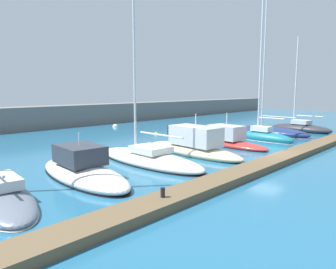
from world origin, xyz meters
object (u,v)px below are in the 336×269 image
at_px(sailboat_ivory_third, 148,157).
at_px(motorboat_sand_fourth, 193,145).
at_px(sailboat_navy_seventh, 267,131).
at_px(mooring_buoy_yellow, 156,134).
at_px(motorboat_white_second, 82,171).
at_px(motorboat_red_fifth, 229,140).
at_px(dock_bollard, 163,192).
at_px(mooring_buoy_white, 115,127).
at_px(sailboat_teal_sixth, 263,136).
at_px(sailboat_charcoal_eighth, 301,128).

relative_size(sailboat_ivory_third, motorboat_sand_fourth, 2.02).
relative_size(sailboat_navy_seventh, mooring_buoy_yellow, 31.42).
distance_m(motorboat_white_second, motorboat_red_fifth, 15.10).
relative_size(sailboat_navy_seventh, dock_bollard, 36.85).
distance_m(sailboat_navy_seventh, mooring_buoy_white, 20.35).
distance_m(sailboat_ivory_third, dock_bollard, 8.55).
distance_m(motorboat_red_fifth, mooring_buoy_yellow, 10.42).
xyz_separation_m(mooring_buoy_yellow, mooring_buoy_white, (1.31, 9.47, 0.00)).
height_order(motorboat_white_second, sailboat_teal_sixth, sailboat_teal_sixth).
relative_size(mooring_buoy_yellow, dock_bollard, 1.17).
bearing_deg(motorboat_white_second, mooring_buoy_yellow, -52.52).
height_order(motorboat_sand_fourth, sailboat_teal_sixth, sailboat_teal_sixth).
relative_size(sailboat_teal_sixth, mooring_buoy_yellow, 28.49).
relative_size(sailboat_teal_sixth, sailboat_charcoal_eighth, 1.24).
bearing_deg(dock_bollard, sailboat_teal_sixth, 15.10).
bearing_deg(sailboat_teal_sixth, sailboat_navy_seventh, -64.30).
bearing_deg(sailboat_navy_seventh, dock_bollard, 109.22).
xyz_separation_m(motorboat_white_second, sailboat_navy_seventh, (24.77, 0.64, -0.07)).
distance_m(sailboat_charcoal_eighth, mooring_buoy_yellow, 18.15).
relative_size(motorboat_red_fifth, sailboat_teal_sixth, 0.54).
bearing_deg(sailboat_charcoal_eighth, sailboat_teal_sixth, 93.63).
height_order(mooring_buoy_yellow, dock_bollard, dock_bollard).
xyz_separation_m(motorboat_sand_fourth, sailboat_teal_sixth, (10.19, -0.94, -0.18)).
xyz_separation_m(motorboat_sand_fourth, mooring_buoy_white, (7.15, 19.70, -0.68)).
bearing_deg(mooring_buoy_white, dock_bollard, -123.34).
distance_m(motorboat_sand_fourth, mooring_buoy_yellow, 11.80).
distance_m(sailboat_teal_sixth, sailboat_navy_seventh, 4.91).
relative_size(motorboat_white_second, motorboat_red_fifth, 1.15).
bearing_deg(mooring_buoy_white, motorboat_red_fifth, -95.90).
bearing_deg(motorboat_red_fifth, mooring_buoy_yellow, 2.37).
height_order(sailboat_ivory_third, sailboat_navy_seventh, sailboat_ivory_third).
xyz_separation_m(motorboat_red_fifth, sailboat_charcoal_eighth, (15.00, -0.84, -0.12)).
height_order(sailboat_teal_sixth, sailboat_charcoal_eighth, sailboat_teal_sixth).
distance_m(sailboat_ivory_third, sailboat_charcoal_eighth, 24.78).
bearing_deg(sailboat_ivory_third, dock_bollard, 143.06).
bearing_deg(motorboat_sand_fourth, sailboat_charcoal_eighth, -87.46).
bearing_deg(sailboat_charcoal_eighth, motorboat_red_fifth, 90.70).
bearing_deg(motorboat_white_second, motorboat_sand_fourth, -85.98).
relative_size(motorboat_white_second, mooring_buoy_yellow, 17.66).
relative_size(motorboat_red_fifth, sailboat_navy_seventh, 0.49).
xyz_separation_m(sailboat_teal_sixth, dock_bollard, (-20.20, -5.45, 0.14)).
distance_m(sailboat_ivory_third, motorboat_red_fifth, 9.76).
relative_size(sailboat_ivory_third, sailboat_navy_seventh, 1.25).
height_order(motorboat_sand_fourth, mooring_buoy_white, motorboat_sand_fourth).
bearing_deg(sailboat_ivory_third, mooring_buoy_white, -29.37).
height_order(sailboat_charcoal_eighth, mooring_buoy_white, sailboat_charcoal_eighth).
xyz_separation_m(motorboat_sand_fourth, motorboat_red_fifth, (5.10, -0.14, -0.10)).
xyz_separation_m(sailboat_navy_seventh, sailboat_charcoal_eighth, (5.34, -1.81, 0.09)).
bearing_deg(mooring_buoy_yellow, motorboat_white_second, -147.61).
height_order(sailboat_ivory_third, dock_bollard, sailboat_ivory_third).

